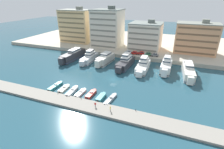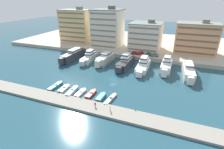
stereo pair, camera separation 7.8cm
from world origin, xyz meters
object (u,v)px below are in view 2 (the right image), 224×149
Objects in this scene: yacht_charcoal_center_left at (125,62)px; yacht_white_center_right at (166,66)px; car_red_left at (135,53)px; car_green_center_left at (148,54)px; motorboat_grey_mid_right at (110,99)px; motorboat_white_center_left at (80,93)px; yacht_ivory_mid_right at (188,71)px; motorboat_red_center at (91,94)px; motorboat_cream_left at (64,88)px; motorboat_teal_center_right at (101,97)px; motorboat_grey_mid_left at (72,91)px; yacht_ivory_mid_left at (105,59)px; pedestrian_mid_deck at (95,104)px; car_silver_far_left at (129,52)px; yacht_silver_left at (89,58)px; motorboat_teal_far_left at (55,86)px; pedestrian_near_edge at (110,108)px; yacht_white_center at (143,65)px; car_red_mid_left at (141,53)px; car_grey_center at (155,55)px; yacht_charcoal_far_left at (73,55)px.

yacht_charcoal_center_left is 1.25× the size of yacht_white_center_right.
car_green_center_left is (7.68, 0.28, 0.00)m from car_red_left.
car_red_left is (-4.07, 46.76, 2.52)m from motorboat_grey_mid_right.
yacht_white_center_right is 35.52m from motorboat_grey_mid_right.
motorboat_white_center_left is 49.50m from car_green_center_left.
yacht_ivory_mid_right is 44.36m from motorboat_red_center.
motorboat_cream_left is at bearing 175.43° from motorboat_white_center_left.
motorboat_cream_left is 15.59m from motorboat_teal_center_right.
motorboat_grey_mid_left is 48.25m from car_red_left.
yacht_ivory_mid_right is at bearing -0.44° from yacht_ivory_mid_left.
yacht_white_center_right is at bearing 65.83° from pedestrian_mid_deck.
motorboat_white_center_left is (3.35, 0.18, -0.09)m from motorboat_grey_mid_left.
car_silver_far_left is (-3.02, 15.72, 0.61)m from yacht_charcoal_center_left.
yacht_ivory_mid_right is (48.95, -0.04, 0.04)m from yacht_silver_left.
yacht_charcoal_center_left is 31.80m from motorboat_grey_mid_right.
motorboat_white_center_left is (13.30, -31.64, -1.73)m from yacht_silver_left.
pedestrian_near_edge is at bearing -15.77° from motorboat_teal_far_left.
car_red_left reaches higher than pedestrian_mid_deck.
yacht_ivory_mid_right reaches higher than pedestrian_near_edge.
motorboat_red_center is 7.65m from motorboat_grey_mid_right.
yacht_silver_left is 23.13m from car_silver_far_left.
pedestrian_near_edge is (27.38, -38.06, -0.46)m from yacht_silver_left.
yacht_ivory_mid_left reaches higher than motorboat_teal_center_right.
yacht_white_center_right is 3.72× the size of car_red_left.
yacht_white_center is 20.45m from car_silver_far_left.
car_red_mid_left is (-15.00, 15.14, 0.28)m from yacht_white_center_right.
motorboat_teal_far_left reaches higher than motorboat_teal_center_right.
yacht_ivory_mid_right is 53.13m from motorboat_cream_left.
yacht_silver_left is at bearing 128.12° from motorboat_grey_mid_right.
motorboat_grey_mid_right is at bearing -51.88° from yacht_silver_left.
car_red_left is (3.59, -0.36, 0.00)m from car_silver_far_left.
car_grey_center is (14.97, -0.14, 0.00)m from car_silver_far_left.
yacht_white_center is 30.98m from motorboat_grey_mid_right.
yacht_white_center reaches higher than yacht_ivory_mid_right.
yacht_charcoal_far_left is at bearing -179.68° from yacht_ivory_mid_right.
yacht_white_center is 10.42m from yacht_white_center_right.
motorboat_white_center_left is at bearing -169.90° from motorboat_red_center.
motorboat_grey_mid_left is 11.48m from motorboat_teal_center_right.
pedestrian_mid_deck is at bearing -49.32° from yacht_charcoal_far_left.
motorboat_teal_center_right is 6.10m from pedestrian_mid_deck.
motorboat_teal_center_right is at bearing -98.44° from car_green_center_left.
yacht_white_center is at bearing 52.15° from motorboat_cream_left.
car_grey_center is (18.82, 47.01, 2.50)m from motorboat_white_center_left.
motorboat_teal_center_right is 46.97m from car_red_left.
yacht_silver_left is 39.48m from yacht_white_center_right.
car_red_mid_left is (11.17, 47.44, 2.50)m from motorboat_white_center_left.
motorboat_grey_mid_right is at bearing 2.43° from motorboat_teal_center_right.
motorboat_white_center_left is 1.56× the size of car_red_left.
yacht_white_center is 2.98× the size of motorboat_white_center_left.
car_red_left is 1.01× the size of car_red_mid_left.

